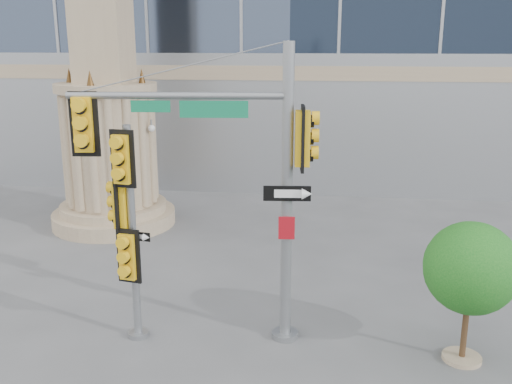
# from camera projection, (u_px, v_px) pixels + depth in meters

# --- Properties ---
(ground) EXTENTS (120.00, 120.00, 0.00)m
(ground) POSITION_uv_depth(u_px,v_px,m) (239.00, 371.00, 11.59)
(ground) COLOR #545456
(ground) RESTS_ON ground
(monument) EXTENTS (4.40, 4.40, 16.60)m
(monument) POSITION_uv_depth(u_px,v_px,m) (105.00, 70.00, 19.52)
(monument) COLOR tan
(monument) RESTS_ON ground
(main_signal_pole) EXTENTS (5.06, 0.88, 6.51)m
(main_signal_pole) POSITION_uv_depth(u_px,v_px,m) (231.00, 163.00, 11.94)
(main_signal_pole) COLOR slate
(main_signal_pole) RESTS_ON ground
(secondary_signal_pole) EXTENTS (0.84, 0.71, 4.84)m
(secondary_signal_pole) POSITION_uv_depth(u_px,v_px,m) (127.00, 218.00, 12.15)
(secondary_signal_pole) COLOR slate
(secondary_signal_pole) RESTS_ON ground
(street_tree) EXTENTS (1.94, 1.90, 3.02)m
(street_tree) POSITION_uv_depth(u_px,v_px,m) (472.00, 272.00, 11.51)
(street_tree) COLOR tan
(street_tree) RESTS_ON ground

